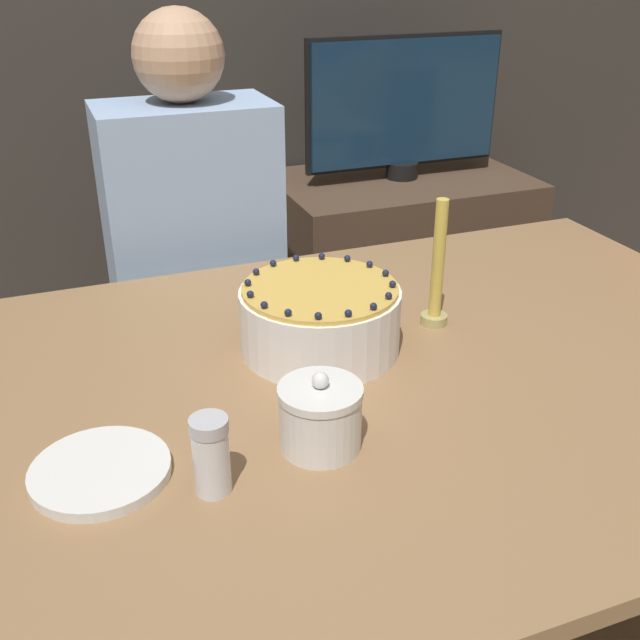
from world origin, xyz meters
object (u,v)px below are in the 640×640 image
sugar_shaker (211,455)px  person_man_blue_shirt (199,308)px  sugar_bowl (320,417)px  tv_monitor (405,105)px  cake (320,318)px  candle (437,276)px

sugar_shaker → person_man_blue_shirt: person_man_blue_shirt is taller
sugar_bowl → sugar_shaker: (-0.17, -0.04, 0.01)m
sugar_shaker → person_man_blue_shirt: (0.18, 0.93, -0.24)m
sugar_bowl → tv_monitor: 1.47m
cake → person_man_blue_shirt: bearing=98.2°
person_man_blue_shirt → candle: bearing=118.0°
sugar_bowl → candle: (0.34, 0.28, 0.05)m
sugar_bowl → person_man_blue_shirt: (0.01, 0.89, -0.24)m
sugar_shaker → candle: size_ratio=0.46×
candle → tv_monitor: 1.07m
cake → sugar_shaker: bearing=-131.0°
sugar_bowl → cake: bearing=69.0°
cake → candle: size_ratio=1.15×
cake → person_man_blue_shirt: (-0.09, 0.62, -0.25)m
sugar_shaker → tv_monitor: bearing=54.6°
sugar_bowl → candle: 0.44m
cake → tv_monitor: size_ratio=0.44×
cake → sugar_bowl: bearing=-111.0°
cake → tv_monitor: (0.65, 0.99, 0.14)m
sugar_bowl → sugar_shaker: 0.17m
cake → candle: 0.24m
sugar_bowl → tv_monitor: (0.76, 1.25, 0.15)m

